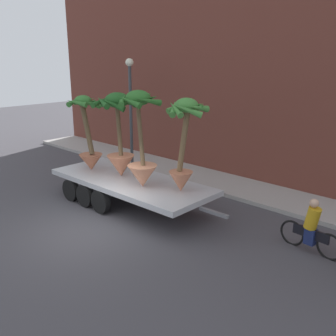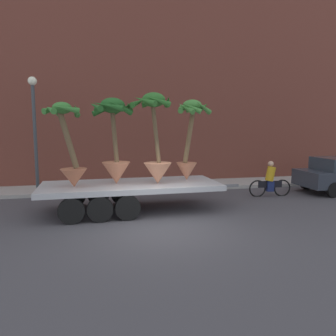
% 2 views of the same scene
% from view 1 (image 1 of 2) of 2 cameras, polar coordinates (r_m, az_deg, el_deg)
% --- Properties ---
extents(ground_plane, '(60.00, 60.00, 0.00)m').
position_cam_1_polar(ground_plane, '(12.29, -10.75, -8.69)').
color(ground_plane, '#423F44').
extents(sidewalk, '(24.00, 2.20, 0.15)m').
position_cam_1_polar(sidewalk, '(16.28, 6.84, -1.91)').
color(sidewalk, '#A39E99').
rests_on(sidewalk, ground).
extents(building_facade, '(24.00, 1.20, 9.91)m').
position_cam_1_polar(building_facade, '(16.88, 11.02, 15.42)').
color(building_facade, brown).
rests_on(building_facade, ground).
extents(flatbed_trailer, '(7.16, 2.56, 0.98)m').
position_cam_1_polar(flatbed_trailer, '(13.80, -6.21, -2.21)').
color(flatbed_trailer, '#B7BABF').
rests_on(flatbed_trailer, ground).
extents(potted_palm_rear, '(1.71, 1.65, 2.93)m').
position_cam_1_polar(potted_palm_rear, '(13.59, -7.18, 4.78)').
color(potted_palm_rear, '#C17251').
rests_on(potted_palm_rear, flatbed_trailer).
extents(potted_palm_middle, '(1.48, 1.54, 3.11)m').
position_cam_1_polar(potted_palm_middle, '(12.41, -4.05, 3.48)').
color(potted_palm_middle, tan).
rests_on(potted_palm_middle, flatbed_trailer).
extents(potted_palm_front, '(1.36, 1.25, 2.75)m').
position_cam_1_polar(potted_palm_front, '(14.63, -11.65, 4.44)').
color(potted_palm_front, '#B26647').
rests_on(potted_palm_front, flatbed_trailer).
extents(potted_palm_extra, '(1.33, 1.43, 2.94)m').
position_cam_1_polar(potted_palm_extra, '(11.80, 2.35, 3.86)').
color(potted_palm_extra, '#C17251').
rests_on(potted_palm_extra, flatbed_trailer).
extents(cyclist, '(1.84, 0.38, 1.54)m').
position_cam_1_polar(cyclist, '(11.18, 20.27, -8.32)').
color(cyclist, black).
rests_on(cyclist, ground).
extents(street_lamp, '(0.36, 0.36, 4.83)m').
position_cam_1_polar(street_lamp, '(17.89, -5.53, 10.13)').
color(street_lamp, '#383D42').
rests_on(street_lamp, sidewalk).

